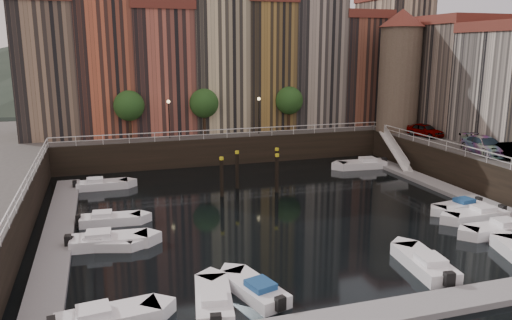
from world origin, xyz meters
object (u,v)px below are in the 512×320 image
object	(u,v)px
corner_tower	(400,69)
boat_left_1	(102,244)
car_c	(485,147)
mooring_pilings	(254,172)
car_a	(425,131)
boat_left_0	(106,318)
boat_left_2	(107,241)
gangway	(395,149)

from	to	relation	value
corner_tower	boat_left_1	xyz separation A→B (m)	(-33.40, -18.85, -9.87)
corner_tower	car_c	bearing A→B (deg)	-89.69
mooring_pilings	car_a	bearing A→B (deg)	11.54
boat_left_0	boat_left_2	size ratio (longest dim) A/B	0.97
car_a	mooring_pilings	bearing A→B (deg)	178.40
corner_tower	boat_left_2	xyz separation A→B (m)	(-33.03, -18.62, -9.80)
car_c	mooring_pilings	bearing A→B (deg)	171.49
mooring_pilings	car_c	xyz separation A→B (m)	(20.27, -5.33, 2.15)
car_a	corner_tower	bearing A→B (deg)	84.58
gangway	car_a	size ratio (longest dim) A/B	1.98
boat_left_0	car_c	bearing A→B (deg)	16.11
mooring_pilings	boat_left_0	distance (m)	23.55
gangway	car_a	xyz separation A→B (m)	(3.53, -0.13, 1.80)
boat_left_2	car_c	size ratio (longest dim) A/B	0.94
boat_left_2	car_c	xyz separation A→B (m)	(33.10, 4.41, 3.40)
mooring_pilings	corner_tower	bearing A→B (deg)	23.73
boat_left_2	boat_left_1	bearing A→B (deg)	-144.68
gangway	mooring_pilings	xyz separation A→B (m)	(-17.29, -4.38, -0.27)
mooring_pilings	boat_left_0	xyz separation A→B (m)	(-13.12, -19.51, -1.27)
mooring_pilings	boat_left_1	xyz separation A→B (m)	(-13.21, -9.97, -1.33)
car_c	boat_left_1	bearing A→B (deg)	-165.89
mooring_pilings	car_c	world-z (taller)	car_c
boat_left_0	car_c	distance (m)	36.44
boat_left_2	car_a	bearing A→B (deg)	26.68
car_c	corner_tower	bearing A→B (deg)	96.54
corner_tower	car_c	distance (m)	15.58
corner_tower	boat_left_1	bearing A→B (deg)	-150.56
car_a	boat_left_2	bearing A→B (deg)	-170.56
mooring_pilings	car_c	size ratio (longest dim) A/B	1.13
mooring_pilings	boat_left_2	size ratio (longest dim) A/B	1.20
boat_left_1	car_a	xyz separation A→B (m)	(34.02, 14.22, 3.40)
gangway	car_a	distance (m)	3.96
mooring_pilings	car_a	distance (m)	21.35
boat_left_0	boat_left_2	world-z (taller)	boat_left_2
mooring_pilings	boat_left_0	size ratio (longest dim) A/B	1.24
gangway	boat_left_1	xyz separation A→B (m)	(-30.50, -14.35, -1.60)
corner_tower	boat_left_0	distance (m)	44.85
corner_tower	boat_left_2	distance (m)	39.16
car_a	boat_left_1	bearing A→B (deg)	-170.46
boat_left_1	boat_left_2	distance (m)	0.44
boat_left_1	car_a	world-z (taller)	car_a
boat_left_0	boat_left_1	world-z (taller)	boat_left_0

